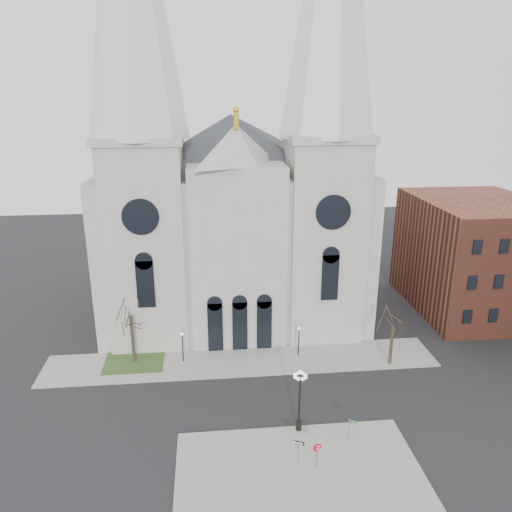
{
  "coord_description": "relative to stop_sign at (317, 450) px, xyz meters",
  "views": [
    {
      "loc": [
        -3.15,
        -34.29,
        26.5
      ],
      "look_at": [
        1.16,
        8.0,
        12.44
      ],
      "focal_mm": 35.0,
      "sensor_mm": 36.0,
      "label": 1
    }
  ],
  "objects": [
    {
      "name": "one_way_sign",
      "position": [
        -1.24,
        0.68,
        -0.23
      ],
      "size": [
        0.83,
        0.36,
        2.01
      ],
      "rotation": [
        0.0,
        0.0,
        -0.38
      ],
      "color": "slate",
      "rests_on": "sidewalk_near"
    },
    {
      "name": "tree_right",
      "position": [
        10.69,
        13.92,
        2.72
      ],
      "size": [
        3.2,
        3.2,
        6.0
      ],
      "color": "black",
      "rests_on": "ground"
    },
    {
      "name": "bg_building_brick",
      "position": [
        25.69,
        26.92,
        5.25
      ],
      "size": [
        14.0,
        18.0,
        14.0
      ],
      "primitive_type": "cube",
      "color": "brown",
      "rests_on": "ground"
    },
    {
      "name": "sidewalk_near",
      "position": [
        -1.31,
        -0.08,
        -1.68
      ],
      "size": [
        18.0,
        10.0,
        0.14
      ],
      "primitive_type": "cube",
      "color": "gray",
      "rests_on": "ground"
    },
    {
      "name": "cathedral",
      "position": [
        -4.31,
        27.78,
        16.73
      ],
      "size": [
        33.0,
        26.66,
        54.0
      ],
      "color": "#9C9992",
      "rests_on": "ground"
    },
    {
      "name": "stop_sign",
      "position": [
        0.0,
        0.0,
        0.0
      ],
      "size": [
        0.78,
        0.23,
        2.23
      ],
      "rotation": [
        0.0,
        0.0,
        -0.25
      ],
      "color": "slate",
      "rests_on": "sidewalk_near"
    },
    {
      "name": "ped_lamp_right",
      "position": [
        1.69,
        16.42,
        0.58
      ],
      "size": [
        0.32,
        0.32,
        3.26
      ],
      "color": "black",
      "rests_on": "sidewalk_far"
    },
    {
      "name": "ground",
      "position": [
        -4.31,
        4.92,
        -1.75
      ],
      "size": [
        160.0,
        160.0,
        0.0
      ],
      "primitive_type": "plane",
      "color": "black",
      "rests_on": "ground"
    },
    {
      "name": "ped_lamp_left",
      "position": [
        -10.31,
        16.42,
        0.58
      ],
      "size": [
        0.32,
        0.32,
        3.26
      ],
      "color": "black",
      "rests_on": "sidewalk_far"
    },
    {
      "name": "globe_lamp",
      "position": [
        -0.5,
        4.42,
        1.9
      ],
      "size": [
        1.47,
        1.47,
        5.58
      ],
      "rotation": [
        0.0,
        0.0,
        0.27
      ],
      "color": "black",
      "rests_on": "sidewalk_near"
    },
    {
      "name": "grass_patch",
      "position": [
        -15.31,
        16.92,
        -1.66
      ],
      "size": [
        6.0,
        5.0,
        0.18
      ],
      "primitive_type": "cube",
      "color": "#2F481F",
      "rests_on": "ground"
    },
    {
      "name": "tree_left",
      "position": [
        -15.31,
        16.92,
        3.84
      ],
      "size": [
        3.2,
        3.2,
        7.5
      ],
      "color": "black",
      "rests_on": "ground"
    },
    {
      "name": "street_name_sign",
      "position": [
        3.28,
        2.79,
        -0.44
      ],
      "size": [
        0.59,
        0.27,
        1.95
      ],
      "rotation": [
        0.0,
        0.0,
        -0.38
      ],
      "color": "slate",
      "rests_on": "sidewalk_near"
    },
    {
      "name": "sidewalk_far",
      "position": [
        -4.31,
        15.92,
        -1.68
      ],
      "size": [
        40.0,
        6.0,
        0.14
      ],
      "primitive_type": "cube",
      "color": "gray",
      "rests_on": "ground"
    }
  ]
}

